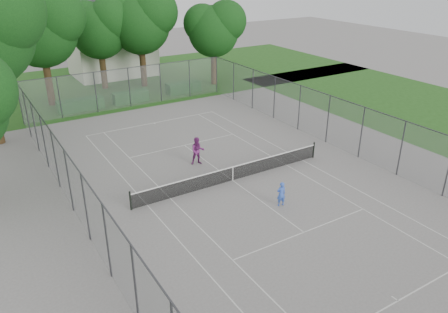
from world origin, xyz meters
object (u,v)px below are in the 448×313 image
house (110,36)px  woman_player (198,151)px  tennis_net (233,173)px  girl_player (281,194)px

house → woman_player: (-3.37, -26.41, -3.44)m
woman_player → tennis_net: bearing=-59.5°
house → girl_player: (-2.08, -33.35, -3.65)m
tennis_net → girl_player: girl_player is taller
tennis_net → woman_player: bearing=101.6°
girl_player → woman_player: (-1.29, 6.94, 0.22)m
house → woman_player: 26.85m
tennis_net → woman_player: 3.26m
girl_player → tennis_net: bearing=-70.0°
woman_player → girl_player: bearing=-60.6°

